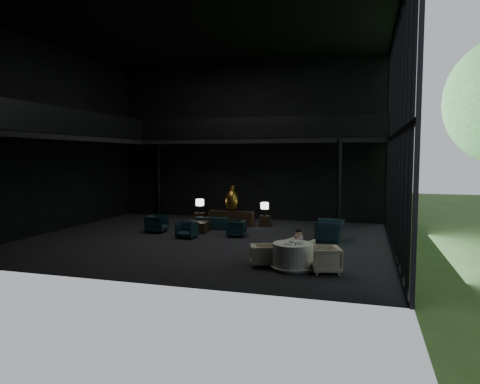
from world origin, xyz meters
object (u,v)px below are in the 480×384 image
(coffee_table, at_px, (196,227))
(dining_chair_north, at_px, (299,249))
(window_armchair, at_px, (330,226))
(dining_table, at_px, (293,258))
(lounge_armchair_east, at_px, (236,228))
(table_lamp_right, at_px, (265,206))
(console, at_px, (231,218))
(lounge_armchair_south, at_px, (187,230))
(side_table_left, at_px, (200,218))
(side_table_right, at_px, (265,221))
(sofa, at_px, (213,221))
(table_lamp_left, at_px, (200,203))
(dining_chair_west, at_px, (262,255))
(child, at_px, (299,238))
(lounge_armchair_west, at_px, (157,222))
(bronze_urn, at_px, (232,200))
(dining_chair_east, at_px, (325,258))

(coffee_table, relative_size, dining_chair_north, 1.29)
(window_armchair, distance_m, dining_chair_north, 3.69)
(window_armchair, bearing_deg, dining_table, -7.15)
(lounge_armchair_east, bearing_deg, dining_chair_north, 37.28)
(table_lamp_right, bearing_deg, dining_chair_north, -67.76)
(console, height_order, lounge_armchair_south, lounge_armchair_south)
(side_table_left, distance_m, lounge_armchair_east, 3.76)
(side_table_right, distance_m, sofa, 2.49)
(table_lamp_left, height_order, dining_chair_west, table_lamp_left)
(sofa, relative_size, child, 3.13)
(sofa, bearing_deg, lounge_armchair_west, 32.52)
(dining_table, relative_size, child, 2.33)
(window_armchair, bearing_deg, dining_chair_north, -8.67)
(side_table_left, xyz_separation_m, side_table_right, (3.20, 0.18, -0.02))
(table_lamp_right, xyz_separation_m, window_armchair, (3.18, -2.54, -0.36))
(lounge_armchair_west, xyz_separation_m, lounge_armchair_south, (1.75, -0.83, -0.08))
(coffee_table, bearing_deg, dining_chair_west, -49.57)
(table_lamp_right, bearing_deg, dining_table, -70.74)
(bronze_urn, bearing_deg, lounge_armchair_east, -69.30)
(dining_chair_east, bearing_deg, coffee_table, -146.36)
(table_lamp_left, bearing_deg, side_table_right, 2.72)
(bronze_urn, xyz_separation_m, dining_chair_east, (5.02, -7.23, -0.77))
(bronze_urn, distance_m, dining_chair_west, 7.71)
(child, bearing_deg, bronze_urn, -56.49)
(table_lamp_right, bearing_deg, lounge_armchair_east, -101.41)
(side_table_left, xyz_separation_m, dining_table, (5.67, -7.00, 0.06))
(dining_table, height_order, child, child)
(side_table_left, relative_size, lounge_armchair_south, 0.79)
(console, relative_size, bronze_urn, 1.76)
(table_lamp_right, relative_size, lounge_armchair_south, 0.91)
(child, bearing_deg, side_table_right, -68.27)
(dining_chair_north, relative_size, child, 1.37)
(side_table_left, bearing_deg, console, -1.02)
(table_lamp_right, bearing_deg, bronze_urn, 179.18)
(side_table_right, bearing_deg, table_lamp_right, -90.00)
(sofa, distance_m, coffee_table, 1.09)
(bronze_urn, bearing_deg, coffee_table, -112.20)
(lounge_armchair_west, bearing_deg, coffee_table, -74.25)
(lounge_armchair_south, bearing_deg, dining_chair_north, -23.44)
(console, relative_size, coffee_table, 2.12)
(window_armchair, distance_m, dining_table, 4.60)
(side_table_left, relative_size, table_lamp_left, 0.83)
(console, xyz_separation_m, dining_chair_west, (3.14, -6.86, -0.03))
(lounge_armchair_east, bearing_deg, side_table_left, -139.98)
(dining_table, distance_m, child, 0.99)
(console, distance_m, coffee_table, 2.30)
(console, distance_m, lounge_armchair_east, 2.84)
(lounge_armchair_south, xyz_separation_m, child, (4.85, -2.56, 0.38))
(lounge_armchair_east, bearing_deg, dining_table, 30.22)
(console, bearing_deg, lounge_armchair_west, -132.95)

